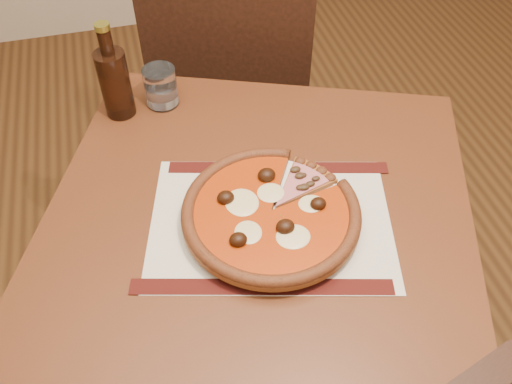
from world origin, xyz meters
TOP-DOWN VIEW (x-y plane):
  - table at (-0.61, 0.95)m, footprint 1.04×1.04m
  - chair_far at (-0.51, 1.60)m, footprint 0.57×0.57m
  - placemat at (-0.60, 0.91)m, footprint 0.51×0.42m
  - plate at (-0.60, 0.91)m, footprint 0.30×0.30m
  - pizza at (-0.60, 0.91)m, footprint 0.33×0.33m
  - ham_slice at (-0.52, 0.98)m, footprint 0.14×0.12m
  - water_glass at (-0.74, 1.32)m, footprint 0.08×0.08m
  - bottle at (-0.83, 1.31)m, footprint 0.07×0.07m

SIDE VIEW (x-z plane):
  - chair_far at x=-0.51m, z-range 0.07..1.00m
  - table at x=-0.61m, z-range 0.27..1.02m
  - placemat at x=-0.60m, z-range 0.75..0.75m
  - plate at x=-0.60m, z-range 0.75..0.77m
  - ham_slice at x=-0.52m, z-range 0.77..0.79m
  - pizza at x=-0.60m, z-range 0.76..0.80m
  - water_glass at x=-0.74m, z-range 0.75..0.84m
  - bottle at x=-0.83m, z-range 0.73..0.95m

